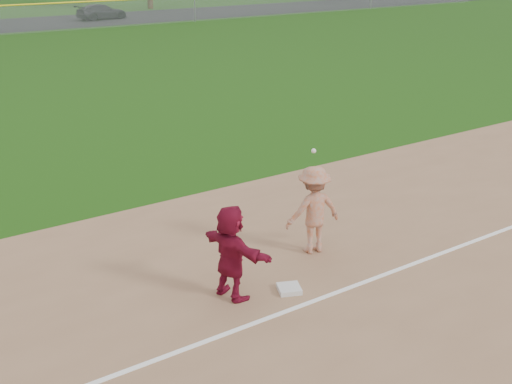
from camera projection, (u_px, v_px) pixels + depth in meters
ground at (300, 279)px, 12.18m from camera, size 160.00×160.00×0.00m
foul_line at (328, 296)px, 11.55m from camera, size 60.00×0.10×0.01m
first_base at (289, 289)px, 11.71m from camera, size 0.53×0.53×0.09m
base_runner at (231, 252)px, 11.25m from camera, size 0.80×1.69×1.75m
car_right at (102, 12)px, 54.64m from camera, size 4.56×2.34×1.27m
first_base_play at (314, 210)px, 12.95m from camera, size 1.29×0.98×2.41m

